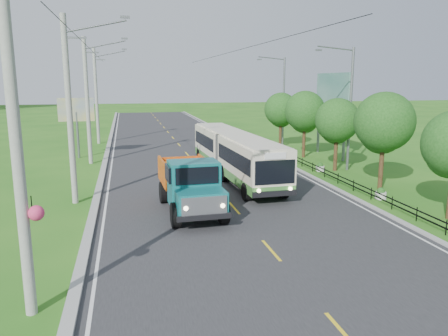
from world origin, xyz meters
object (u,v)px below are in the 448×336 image
object	(u,v)px
streetlight_far	(282,98)
bus	(234,151)
pole_near	(70,110)
tree_fourth	(337,123)
tree_fifth	(305,113)
planter_far	(283,151)
streetlight_mid	(349,105)
pole_far	(97,96)
tree_third	(384,125)
billboard_right	(332,96)
dump_truck	(190,182)
pole_nearest	(19,144)
billboard_left	(76,114)
planter_mid	(320,167)
pole_mid	(88,100)
tree_back	(281,111)
planter_near	(381,194)

from	to	relation	value
streetlight_far	bus	size ratio (longest dim) A/B	0.58
pole_near	tree_fourth	world-z (taller)	pole_near
tree_fifth	streetlight_far	bearing A→B (deg)	84.29
pole_near	planter_far	world-z (taller)	pole_near
streetlight_mid	bus	distance (m)	9.27
streetlight_mid	streetlight_far	size ratio (longest dim) A/B	1.00
pole_far	tree_third	bearing A→B (deg)	-53.91
planter_far	billboard_right	size ratio (longest dim) A/B	0.09
tree_third	dump_truck	size ratio (longest dim) A/B	0.89
streetlight_far	planter_far	distance (m)	7.84
bus	pole_nearest	bearing A→B (deg)	-123.48
bus	tree_fourth	bearing A→B (deg)	1.27
billboard_left	pole_far	bearing A→B (deg)	82.17
tree_fifth	planter_mid	size ratio (longest dim) A/B	8.66
pole_near	streetlight_far	world-z (taller)	pole_near
streetlight_far	pole_near	bearing A→B (deg)	-134.86
billboard_left	streetlight_far	bearing A→B (deg)	11.23
pole_mid	tree_back	distance (m)	18.89
tree_third	dump_truck	distance (m)	12.61
streetlight_far	billboard_left	distance (m)	20.56
planter_far	billboard_right	xyz separation A→B (m)	(3.70, -2.00, 5.06)
planter_mid	billboard_left	bearing A→B (deg)	151.08
planter_mid	dump_truck	world-z (taller)	dump_truck
dump_truck	streetlight_far	bearing A→B (deg)	57.21
tree_fifth	billboard_left	size ratio (longest dim) A/B	1.12
streetlight_far	tree_back	bearing A→B (deg)	-112.92
pole_near	pole_mid	world-z (taller)	same
tree_fifth	billboard_left	distance (m)	19.74
tree_third	tree_fifth	size ratio (longest dim) A/B	1.03
pole_mid	streetlight_mid	size ratio (longest dim) A/B	1.10
planter_near	bus	bearing A→B (deg)	131.09
pole_mid	streetlight_far	bearing A→B (deg)	20.32
pole_far	streetlight_mid	world-z (taller)	pole_far
billboard_left	planter_near	bearing A→B (deg)	-44.84
pole_mid	billboard_right	world-z (taller)	pole_mid
tree_back	planter_near	world-z (taller)	tree_back
planter_mid	billboard_right	size ratio (longest dim) A/B	0.09
tree_fifth	tree_back	world-z (taller)	tree_fifth
planter_far	bus	distance (m)	10.79
pole_mid	dump_truck	distance (m)	16.54
pole_far	billboard_right	distance (m)	24.33
billboard_right	streetlight_mid	bearing A→B (deg)	-105.44
tree_fourth	tree_back	distance (m)	12.00
pole_nearest	tree_fifth	world-z (taller)	pole_nearest
pole_far	billboard_right	xyz separation A→B (m)	(20.56, -13.00, 0.25)
planter_mid	bus	xyz separation A→B (m)	(-6.69, -0.33, 1.51)
pole_far	tree_back	xyz separation A→B (m)	(18.12, -6.86, -1.44)
tree_fourth	billboard_left	world-z (taller)	tree_fourth
pole_nearest	streetlight_far	xyz separation A→B (m)	(18.88, 31.00, -0.03)
tree_back	billboard_right	size ratio (longest dim) A/B	0.75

